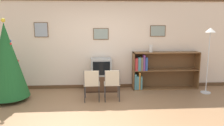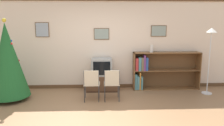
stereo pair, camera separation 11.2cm
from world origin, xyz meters
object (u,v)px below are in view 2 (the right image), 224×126
television (102,67)px  bookshelf (155,71)px  christmas_tree (8,60)px  standing_lamp (211,44)px  tv_console (102,83)px  vase (152,48)px  folding_chair_right (112,83)px  folding_chair_left (92,83)px

television → bookshelf: (1.60, 0.10, -0.15)m
christmas_tree → bookshelf: size_ratio=1.06×
christmas_tree → standing_lamp: christmas_tree is taller
christmas_tree → standing_lamp: bearing=2.9°
tv_console → vase: bearing=4.9°
tv_console → television: bearing=-90.0°
christmas_tree → folding_chair_right: (2.64, -0.21, -0.57)m
folding_chair_right → bookshelf: size_ratio=0.41×
folding_chair_left → bookshelf: bookshelf is taller
christmas_tree → standing_lamp: 5.37m
tv_console → folding_chair_right: 0.98m
bookshelf → standing_lamp: bearing=-21.1°
christmas_tree → folding_chair_right: christmas_tree is taller
tv_console → standing_lamp: size_ratio=0.51×
folding_chair_right → vase: vase is taller
television → bookshelf: size_ratio=0.30×
standing_lamp → folding_chair_left: bearing=-171.6°
television → folding_chair_left: bearing=-105.7°
standing_lamp → tv_console: bearing=171.7°
tv_console → bookshelf: size_ratio=0.47×
television → tv_console: bearing=90.0°
folding_chair_left → bookshelf: (1.85, 1.01, 0.09)m
folding_chair_right → vase: size_ratio=3.80×
television → folding_chair_right: (0.26, -0.91, -0.24)m
folding_chair_left → tv_console: bearing=74.3°
christmas_tree → folding_chair_left: (2.12, -0.21, -0.57)m
standing_lamp → vase: bearing=159.5°
christmas_tree → bookshelf: 4.08m
folding_chair_left → bookshelf: 2.11m
christmas_tree → bookshelf: christmas_tree is taller
folding_chair_right → vase: bearing=40.3°
tv_console → folding_chair_left: 0.98m
bookshelf → standing_lamp: 1.70m
vase → tv_console: bearing=-175.1°
folding_chair_left → bookshelf: size_ratio=0.41×
television → folding_chair_right: bearing=-74.3°
bookshelf → vase: vase is taller
bookshelf → folding_chair_right: bearing=-143.0°
tv_console → vase: vase is taller
christmas_tree → folding_chair_left: bearing=-5.6°
christmas_tree → vase: bearing=12.1°
tv_console → television: 0.48m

